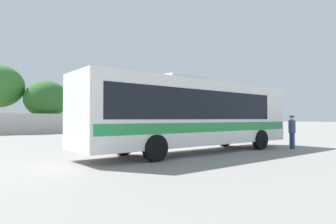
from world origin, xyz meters
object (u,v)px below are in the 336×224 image
attendant_by_bus_door (292,130)px  roadside_tree_midright (47,99)px  utility_pole_near (131,104)px  coach_bus_white_green (193,113)px

attendant_by_bus_door → roadside_tree_midright: (-3.52, 28.31, 2.97)m
utility_pole_near → attendant_by_bus_door: bearing=-107.1°
roadside_tree_midright → coach_bus_white_green: bearing=-94.1°
roadside_tree_midright → attendant_by_bus_door: bearing=-82.9°
coach_bus_white_green → roadside_tree_midright: roadside_tree_midright is taller
coach_bus_white_green → attendant_by_bus_door: coach_bus_white_green is taller
attendant_by_bus_door → utility_pole_near: (8.79, 28.51, 2.74)m
coach_bus_white_green → attendant_by_bus_door: 5.96m
coach_bus_white_green → attendant_by_bus_door: bearing=-23.9°
coach_bus_white_green → roadside_tree_midright: size_ratio=1.95×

